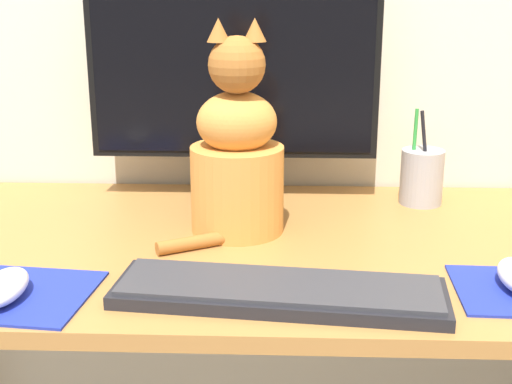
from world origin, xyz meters
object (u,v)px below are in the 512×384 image
monitor (233,87)px  computer_mouse_left (4,287)px  keyboard (279,292)px  pen_cup (422,176)px  cat (237,156)px

monitor → computer_mouse_left: (-0.28, -0.46, -0.20)m
keyboard → pen_cup: 0.51m
computer_mouse_left → monitor: bearing=59.0°
monitor → keyboard: (0.09, -0.44, -0.21)m
computer_mouse_left → pen_cup: bearing=35.5°
pen_cup → cat: bearing=-154.0°
computer_mouse_left → pen_cup: size_ratio=0.61×
keyboard → cat: (-0.07, 0.27, 0.12)m
computer_mouse_left → pen_cup: pen_cup is taller
monitor → keyboard: 0.50m
cat → keyboard: bearing=-82.7°
monitor → computer_mouse_left: 0.58m
cat → pen_cup: bearing=17.8°
computer_mouse_left → cat: bearing=44.2°
computer_mouse_left → cat: 0.43m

